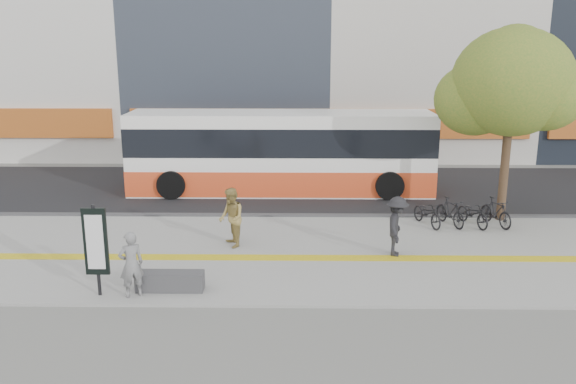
{
  "coord_description": "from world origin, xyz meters",
  "views": [
    {
      "loc": [
        0.39,
        -14.4,
        5.91
      ],
      "look_at": [
        0.17,
        2.0,
        1.69
      ],
      "focal_mm": 37.21,
      "sensor_mm": 36.0,
      "label": 1
    }
  ],
  "objects_px": {
    "bench": "(170,281)",
    "pedestrian_dark": "(397,226)",
    "street_tree": "(510,84)",
    "bus": "(281,155)",
    "signboard": "(96,243)",
    "pedestrian_tan": "(231,218)",
    "seated_woman": "(131,264)"
  },
  "relations": [
    {
      "from": "pedestrian_tan",
      "to": "seated_woman",
      "type": "bearing_deg",
      "value": -50.02
    },
    {
      "from": "bench",
      "to": "signboard",
      "type": "distance_m",
      "value": 1.94
    },
    {
      "from": "bus",
      "to": "bench",
      "type": "bearing_deg",
      "value": -103.92
    },
    {
      "from": "signboard",
      "to": "bench",
      "type": "bearing_deg",
      "value": 10.81
    },
    {
      "from": "street_tree",
      "to": "seated_woman",
      "type": "bearing_deg",
      "value": -148.93
    },
    {
      "from": "signboard",
      "to": "pedestrian_tan",
      "type": "distance_m",
      "value": 4.42
    },
    {
      "from": "bus",
      "to": "signboard",
      "type": "bearing_deg",
      "value": -111.81
    },
    {
      "from": "bench",
      "to": "bus",
      "type": "height_order",
      "value": "bus"
    },
    {
      "from": "signboard",
      "to": "bus",
      "type": "bearing_deg",
      "value": 68.19
    },
    {
      "from": "bus",
      "to": "pedestrian_tan",
      "type": "xyz_separation_m",
      "value": [
        -1.26,
        -6.57,
        -0.59
      ]
    },
    {
      "from": "pedestrian_dark",
      "to": "bus",
      "type": "bearing_deg",
      "value": 36.32
    },
    {
      "from": "bus",
      "to": "seated_woman",
      "type": "relative_size",
      "value": 7.43
    },
    {
      "from": "bench",
      "to": "pedestrian_dark",
      "type": "relative_size",
      "value": 0.96
    },
    {
      "from": "bus",
      "to": "pedestrian_tan",
      "type": "relative_size",
      "value": 6.8
    },
    {
      "from": "pedestrian_tan",
      "to": "pedestrian_dark",
      "type": "relative_size",
      "value": 1.03
    },
    {
      "from": "pedestrian_tan",
      "to": "signboard",
      "type": "bearing_deg",
      "value": -59.48
    },
    {
      "from": "street_tree",
      "to": "pedestrian_tan",
      "type": "relative_size",
      "value": 3.66
    },
    {
      "from": "street_tree",
      "to": "bus",
      "type": "relative_size",
      "value": 0.54
    },
    {
      "from": "bench",
      "to": "pedestrian_tan",
      "type": "relative_size",
      "value": 0.93
    },
    {
      "from": "street_tree",
      "to": "pedestrian_tan",
      "type": "height_order",
      "value": "street_tree"
    },
    {
      "from": "bench",
      "to": "seated_woman",
      "type": "xyz_separation_m",
      "value": [
        -0.8,
        -0.35,
        0.56
      ]
    },
    {
      "from": "signboard",
      "to": "street_tree",
      "type": "xyz_separation_m",
      "value": [
        11.38,
        6.33,
        3.15
      ]
    },
    {
      "from": "bench",
      "to": "signboard",
      "type": "relative_size",
      "value": 0.73
    },
    {
      "from": "signboard",
      "to": "seated_woman",
      "type": "xyz_separation_m",
      "value": [
        0.8,
        -0.05,
        -0.5
      ]
    },
    {
      "from": "bench",
      "to": "street_tree",
      "type": "height_order",
      "value": "street_tree"
    },
    {
      "from": "street_tree",
      "to": "pedestrian_dark",
      "type": "xyz_separation_m",
      "value": [
        -4.01,
        -3.56,
        -3.6
      ]
    },
    {
      "from": "signboard",
      "to": "bus",
      "type": "relative_size",
      "value": 0.19
    },
    {
      "from": "bench",
      "to": "pedestrian_dark",
      "type": "distance_m",
      "value": 6.3
    },
    {
      "from": "signboard",
      "to": "pedestrian_dark",
      "type": "relative_size",
      "value": 1.32
    },
    {
      "from": "bench",
      "to": "seated_woman",
      "type": "relative_size",
      "value": 1.01
    },
    {
      "from": "bench",
      "to": "seated_woman",
      "type": "bearing_deg",
      "value": -156.11
    },
    {
      "from": "signboard",
      "to": "bus",
      "type": "distance_m",
      "value": 10.78
    }
  ]
}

